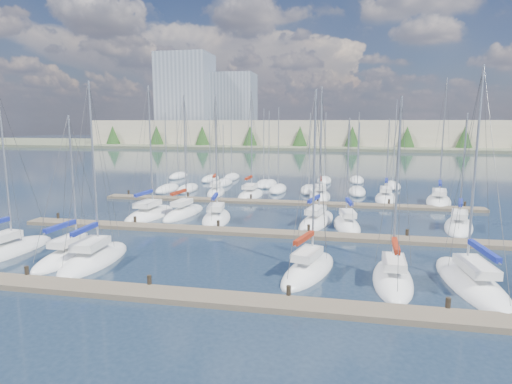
% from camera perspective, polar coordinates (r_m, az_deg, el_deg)
% --- Properties ---
extents(ground, '(400.00, 400.00, 0.00)m').
position_cam_1_polar(ground, '(79.55, 6.52, 2.45)').
color(ground, '#213143').
rests_on(ground, ground).
extents(dock_near, '(44.00, 1.93, 1.10)m').
position_cam_1_polar(dock_near, '(23.65, -5.88, -13.97)').
color(dock_near, '#6B5E4C').
rests_on(dock_near, ground).
extents(dock_mid, '(44.00, 1.93, 1.10)m').
position_cam_1_polar(dock_mid, '(36.55, 0.62, -5.46)').
color(dock_mid, '#6B5E4C').
rests_on(dock_mid, ground).
extents(dock_far, '(44.00, 1.93, 1.10)m').
position_cam_1_polar(dock_far, '(50.04, 3.60, -1.42)').
color(dock_far, '#6B5E4C').
rests_on(dock_far, ground).
extents(sailboat_i, '(3.11, 7.97, 12.86)m').
position_cam_1_polar(sailboat_i, '(44.75, -9.60, -2.77)').
color(sailboat_i, white).
rests_on(sailboat_i, ground).
extents(sailboat_k, '(4.14, 9.16, 13.44)m').
position_cam_1_polar(sailboat_k, '(40.99, 8.09, -3.86)').
color(sailboat_k, white).
rests_on(sailboat_k, ground).
extents(sailboat_a, '(3.35, 8.76, 12.27)m').
position_cam_1_polar(sailboat_a, '(36.17, -30.48, -6.90)').
color(sailboat_a, white).
rests_on(sailboat_a, ground).
extents(sailboat_p, '(2.99, 7.91, 13.29)m').
position_cam_1_polar(sailboat_p, '(54.94, 8.52, -0.50)').
color(sailboat_p, white).
rests_on(sailboat_p, ground).
extents(sailboat_r, '(4.53, 9.83, 15.28)m').
position_cam_1_polar(sailboat_r, '(55.17, 23.16, -1.12)').
color(sailboat_r, white).
rests_on(sailboat_r, ground).
extents(sailboat_q, '(3.23, 7.36, 10.64)m').
position_cam_1_polar(sailboat_q, '(54.96, 16.89, -0.81)').
color(sailboat_q, white).
rests_on(sailboat_q, ground).
extents(sailboat_e, '(2.65, 7.29, 11.70)m').
position_cam_1_polar(sailboat_e, '(27.37, 17.76, -11.00)').
color(sailboat_e, white).
rests_on(sailboat_e, ground).
extents(sailboat_n, '(3.22, 7.31, 12.96)m').
position_cam_1_polar(sailboat_n, '(57.27, -5.37, -0.02)').
color(sailboat_n, white).
rests_on(sailboat_n, ground).
extents(sailboat_h, '(3.73, 8.44, 13.78)m').
position_cam_1_polar(sailboat_h, '(44.89, -13.97, -2.90)').
color(sailboat_h, white).
rests_on(sailboat_h, ground).
extents(sailboat_d, '(4.21, 7.68, 12.22)m').
position_cam_1_polar(sailboat_d, '(27.79, 7.04, -10.29)').
color(sailboat_d, white).
rests_on(sailboat_d, ground).
extents(sailboat_b, '(2.78, 7.68, 10.69)m').
position_cam_1_polar(sailboat_b, '(33.12, -23.32, -7.78)').
color(sailboat_b, white).
rests_on(sailboat_b, ground).
extents(sailboat_f, '(3.66, 9.68, 13.39)m').
position_cam_1_polar(sailboat_f, '(28.50, 26.77, -10.77)').
color(sailboat_f, white).
rests_on(sailboat_f, ground).
extents(sailboat_l, '(3.17, 7.00, 10.60)m').
position_cam_1_polar(sailboat_l, '(39.89, 12.01, -4.35)').
color(sailboat_l, white).
rests_on(sailboat_l, ground).
extents(sailboat_j, '(3.81, 7.83, 12.75)m').
position_cam_1_polar(sailboat_j, '(42.03, -5.30, -3.49)').
color(sailboat_j, white).
rests_on(sailboat_j, ground).
extents(sailboat_o, '(3.03, 7.61, 14.11)m').
position_cam_1_polar(sailboat_o, '(55.03, -0.74, -0.38)').
color(sailboat_o, white).
rests_on(sailboat_o, ground).
extents(sailboat_c, '(3.20, 7.81, 12.92)m').
position_cam_1_polar(sailboat_c, '(31.74, -20.74, -8.34)').
color(sailboat_c, white).
rests_on(sailboat_c, ground).
extents(sailboat_m, '(4.26, 8.11, 11.01)m').
position_cam_1_polar(sailboat_m, '(42.79, 25.40, -4.14)').
color(sailboat_m, white).
rests_on(sailboat_m, ground).
extents(distant_boats, '(36.93, 20.75, 13.30)m').
position_cam_1_polar(distant_boats, '(64.08, 1.41, 1.10)').
color(distant_boats, '#9EA0A5').
rests_on(distant_boats, ground).
extents(shoreline, '(400.00, 60.00, 38.00)m').
position_cam_1_polar(shoreline, '(169.65, 4.65, 8.64)').
color(shoreline, '#666B51').
rests_on(shoreline, ground).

